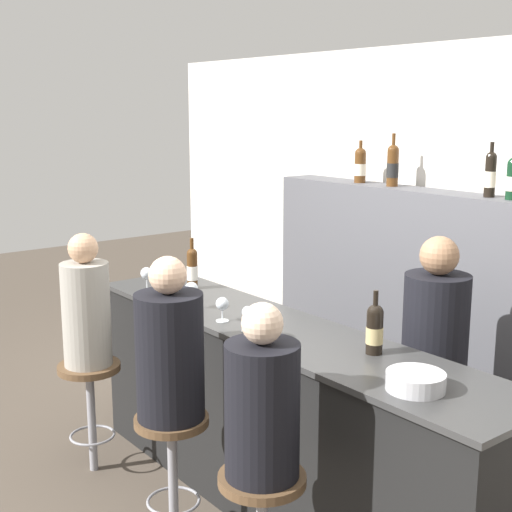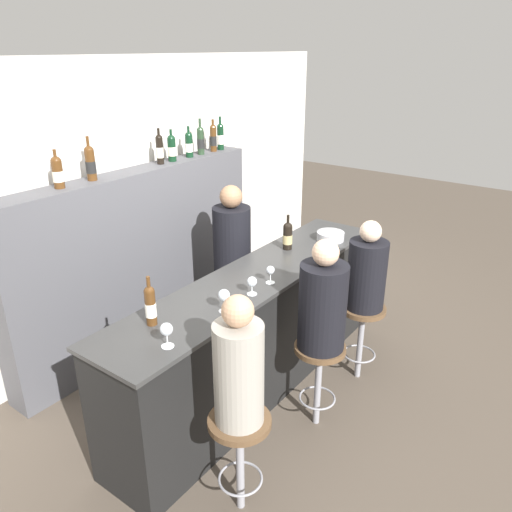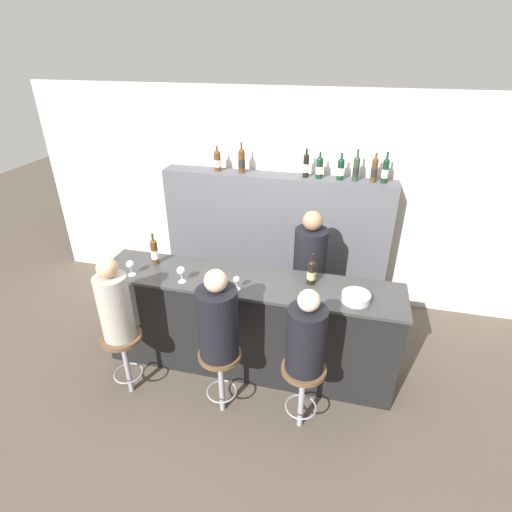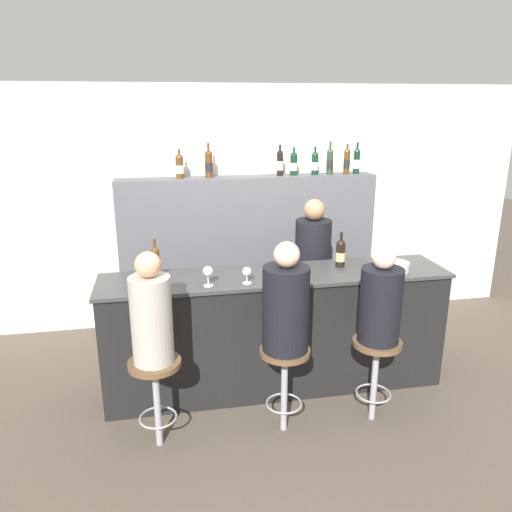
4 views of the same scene
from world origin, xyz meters
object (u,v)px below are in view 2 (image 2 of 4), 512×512
Objects in this scene: wine_bottle_backbar_1 at (90,163)px; guest_seated_right at (367,272)px; wine_bottle_backbar_0 at (58,172)px; guest_seated_left at (239,368)px; wine_bottle_backbar_6 at (213,138)px; wine_glass_3 at (270,271)px; metal_bowl at (330,236)px; wine_bottle_backbar_7 at (220,136)px; wine_bottle_counter_0 at (150,305)px; bartender at (233,271)px; bar_stool_left at (240,439)px; bar_stool_right at (362,322)px; wine_bottle_counter_1 at (288,236)px; wine_glass_2 at (252,282)px; wine_glass_1 at (224,296)px; guest_seated_middle at (323,303)px; wine_bottle_backbar_3 at (172,148)px; wine_glass_0 at (166,330)px; wine_bottle_backbar_4 at (189,144)px; wine_bottle_backbar_5 at (201,140)px; wine_bottle_backbar_2 at (160,149)px; bar_stool_middle at (319,363)px.

wine_bottle_backbar_1 is 2.36m from guest_seated_right.
wine_bottle_backbar_0 reaches higher than guest_seated_left.
wine_bottle_backbar_6 is 0.40× the size of guest_seated_left.
metal_bowl is at bearing 3.68° from wine_glass_3.
wine_bottle_backbar_6 is 0.95× the size of wine_bottle_backbar_7.
guest_seated_left is 1.66m from guest_seated_right.
bartender is (1.49, 0.56, -0.47)m from wine_bottle_counter_0.
bartender reaches higher than wine_bottle_counter_0.
wine_bottle_backbar_0 reaches higher than bar_stool_left.
guest_seated_left reaches higher than bar_stool_right.
wine_bottle_backbar_6 reaches higher than wine_bottle_counter_0.
wine_glass_2 is at bearing -163.06° from wine_bottle_counter_1.
guest_seated_middle is (0.51, -0.46, -0.13)m from wine_glass_1.
bar_stool_right is at bearing -23.96° from wine_bottle_counter_0.
wine_bottle_backbar_3 is (1.19, -0.00, 0.00)m from wine_bottle_backbar_0.
wine_bottle_counter_1 is 1.99× the size of wine_glass_0.
bartender is (-0.20, -0.67, -1.09)m from wine_bottle_backbar_4.
guest_seated_middle is at bearing -93.40° from wine_glass_3.
wine_glass_0 is 1.81m from guest_seated_right.
wine_bottle_backbar_4 is 1.29m from bartender.
wine_bottle_backbar_4 is at bearing 101.20° from metal_bowl.
wine_bottle_backbar_7 is 2.40m from wine_glass_1.
wine_bottle_backbar_5 is 2.12m from guest_seated_right.
wine_bottle_backbar_7 reaches higher than wine_bottle_backbar_2.
guest_seated_right is (0.72, 0.00, 0.47)m from bar_stool_middle.
wine_bottle_backbar_1 is 0.75m from wine_bottle_backbar_2.
wine_bottle_backbar_7 reaches higher than wine_bottle_counter_1.
wine_bottle_backbar_3 is at bearing -0.00° from wine_bottle_backbar_0.
guest_seated_left is at bearing -79.23° from wine_glass_0.
wine_bottle_backbar_2 is 2.35m from bar_stool_right.
wine_bottle_backbar_7 is 0.22× the size of bartender.
wine_bottle_backbar_7 is at bearing 82.53° from metal_bowl.
wine_bottle_backbar_4 is 2.72m from guest_seated_left.
metal_bowl is (1.05, 0.07, -0.06)m from wine_glass_3.
guest_seated_right is at bearing 0.00° from guest_seated_left.
guest_seated_middle is (0.90, -0.72, -0.15)m from wine_bottle_counter_0.
wine_glass_1 is 0.64m from guest_seated_left.
wine_glass_2 is at bearing -134.46° from wine_bottle_backbar_7.
wine_bottle_backbar_2 is 1.09× the size of wine_bottle_backbar_4.
bartender is (-0.48, 0.75, -0.38)m from metal_bowl.
wine_bottle_backbar_5 is at bearing 45.77° from guest_seated_left.
wine_bottle_backbar_2 is 1.87m from wine_glass_1.
guest_seated_right is at bearing -20.45° from wine_glass_1.
wine_bottle_backbar_4 is (1.13, -0.00, -0.02)m from wine_bottle_backbar_1.
wine_glass_0 is at bearing -140.65° from wine_bottle_backbar_4.
wine_bottle_counter_0 is at bearing 159.39° from wine_glass_2.
wine_bottle_backbar_1 is at bearing 134.71° from metal_bowl.
wine_bottle_backbar_1 reaches higher than metal_bowl.
wine_glass_0 is (-1.44, -1.49, -0.65)m from wine_bottle_backbar_2.
wine_bottle_backbar_5 is 0.30m from wine_bottle_backbar_7.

